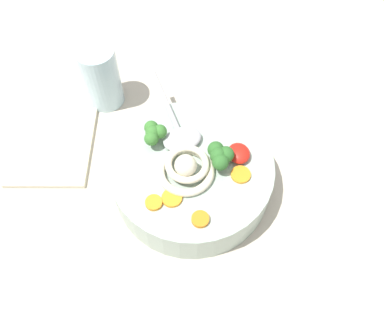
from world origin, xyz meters
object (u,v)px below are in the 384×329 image
(noodle_pile, at_px, (186,168))
(soup_spoon, at_px, (179,132))
(drinking_glass, at_px, (101,77))
(soup_bowl, at_px, (192,175))
(folded_napkin, at_px, (53,146))

(noodle_pile, bearing_deg, soup_spoon, -5.11)
(noodle_pile, bearing_deg, drinking_glass, 22.63)
(soup_bowl, relative_size, folded_napkin, 1.52)
(soup_bowl, distance_m, drinking_glass, 0.25)
(noodle_pile, relative_size, drinking_glass, 0.79)
(drinking_glass, distance_m, folded_napkin, 0.15)
(soup_bowl, bearing_deg, drinking_glass, 26.06)
(noodle_pile, xyz_separation_m, drinking_glass, (0.23, 0.10, -0.02))
(noodle_pile, height_order, drinking_glass, drinking_glass)
(soup_bowl, bearing_deg, soup_spoon, 5.45)
(noodle_pile, relative_size, folded_napkin, 0.57)
(soup_spoon, height_order, drinking_glass, drinking_glass)
(noodle_pile, relative_size, soup_spoon, 0.53)
(drinking_glass, relative_size, folded_napkin, 0.72)
(noodle_pile, bearing_deg, soup_bowl, -47.84)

